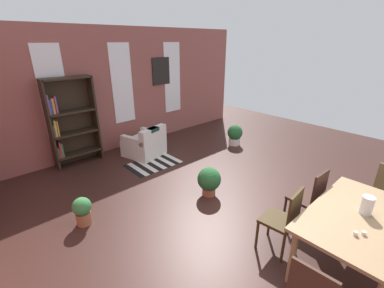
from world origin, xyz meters
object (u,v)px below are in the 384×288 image
(dining_table, at_px, (360,223))
(armchair_white, at_px, (145,144))
(dining_chair_head_right, at_px, (384,196))
(vase_on_table, at_px, (367,205))
(potted_plant_window, at_px, (209,180))
(dining_chair_far_left, at_px, (284,219))
(potted_plant_by_shelf, at_px, (235,134))
(potted_plant_corner, at_px, (82,210))
(dining_chair_far_right, at_px, (310,197))
(bookshelf_tall, at_px, (70,122))

(dining_table, height_order, armchair_white, dining_table)
(dining_table, relative_size, armchair_white, 1.70)
(dining_chair_head_right, bearing_deg, vase_on_table, 179.72)
(potted_plant_window, bearing_deg, dining_chair_far_left, -99.85)
(dining_chair_far_left, bearing_deg, armchair_white, 84.17)
(dining_chair_head_right, relative_size, potted_plant_window, 1.79)
(vase_on_table, xyz_separation_m, potted_plant_by_shelf, (2.10, 3.55, -0.59))
(dining_chair_far_left, relative_size, potted_plant_corner, 2.10)
(dining_chair_head_right, height_order, dining_chair_far_left, same)
(dining_chair_head_right, distance_m, armchair_white, 4.75)
(dining_table, bearing_deg, potted_plant_by_shelf, 58.35)
(dining_chair_far_right, height_order, bookshelf_tall, bookshelf_tall)
(dining_chair_head_right, distance_m, potted_plant_window, 2.66)
(dining_table, distance_m, potted_plant_by_shelf, 4.19)
(vase_on_table, height_order, armchair_white, vase_on_table)
(bookshelf_tall, bearing_deg, dining_chair_head_right, -63.96)
(dining_table, bearing_deg, dining_chair_head_right, -0.26)
(armchair_white, relative_size, potted_plant_by_shelf, 1.79)
(dining_chair_far_left, height_order, dining_chair_far_right, same)
(dining_chair_far_right, distance_m, armchair_white, 3.88)
(potted_plant_corner, bearing_deg, vase_on_table, -54.37)
(dining_chair_far_left, distance_m, armchair_white, 3.89)
(bookshelf_tall, xyz_separation_m, armchair_white, (1.42, -0.71, -0.71))
(armchair_white, bearing_deg, potted_plant_by_shelf, -25.71)
(potted_plant_by_shelf, bearing_deg, vase_on_table, -120.60)
(armchair_white, bearing_deg, dining_chair_head_right, -75.68)
(dining_table, distance_m, potted_plant_window, 2.35)
(dining_table, relative_size, vase_on_table, 7.52)
(dining_chair_far_left, bearing_deg, potted_plant_corner, 126.70)
(potted_plant_by_shelf, bearing_deg, dining_chair_far_left, -132.14)
(dining_chair_far_right, xyz_separation_m, armchair_white, (-0.34, 3.86, -0.23))
(dining_chair_far_right, bearing_deg, potted_plant_corner, 136.73)
(dining_chair_far_left, relative_size, bookshelf_tall, 0.49)
(dining_chair_far_left, xyz_separation_m, potted_plant_window, (0.28, 1.59, -0.22))
(vase_on_table, distance_m, bookshelf_tall, 5.50)
(armchair_white, distance_m, potted_plant_by_shelf, 2.40)
(potted_plant_corner, bearing_deg, bookshelf_tall, 72.66)
(dining_chair_far_left, height_order, bookshelf_tall, bookshelf_tall)
(potted_plant_window, bearing_deg, potted_plant_by_shelf, 28.48)
(dining_chair_far_left, relative_size, potted_plant_window, 1.79)
(dining_chair_head_right, relative_size, dining_chair_far_right, 1.00)
(bookshelf_tall, bearing_deg, dining_chair_far_left, -77.37)
(armchair_white, relative_size, potted_plant_corner, 2.16)
(dining_chair_far_left, height_order, potted_plant_corner, dining_chair_far_left)
(potted_plant_by_shelf, relative_size, potted_plant_corner, 1.21)
(dining_chair_far_right, xyz_separation_m, potted_plant_corner, (-2.46, 2.32, -0.27))
(potted_plant_by_shelf, height_order, potted_plant_corner, potted_plant_by_shelf)
(potted_plant_window, bearing_deg, dining_table, -87.77)
(dining_table, xyz_separation_m, armchair_white, (0.03, 4.59, -0.40))
(dining_table, relative_size, potted_plant_by_shelf, 3.03)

